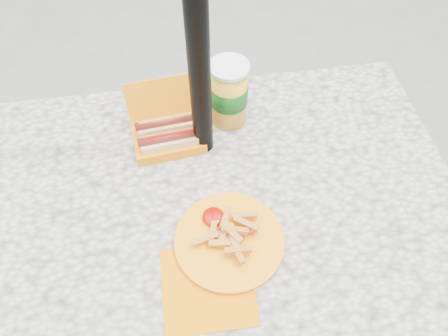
{
  "coord_description": "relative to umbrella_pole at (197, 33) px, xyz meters",
  "views": [
    {
      "loc": [
        -0.06,
        -0.56,
        1.64
      ],
      "look_at": [
        0.04,
        0.04,
        0.8
      ],
      "focal_mm": 35.0,
      "sensor_mm": 36.0,
      "label": 1
    }
  ],
  "objects": [
    {
      "name": "fries_plate",
      "position": [
        0.01,
        -0.29,
        -0.34
      ],
      "size": [
        0.28,
        0.31,
        0.05
      ],
      "rotation": [
        0.0,
        0.0,
        -0.29
      ],
      "color": "orange",
      "rests_on": "picnic_table"
    },
    {
      "name": "soda_cup",
      "position": [
        0.08,
        0.08,
        -0.26
      ],
      "size": [
        0.1,
        0.1,
        0.19
      ],
      "rotation": [
        0.0,
        0.0,
        -0.13
      ],
      "color": "yellow",
      "rests_on": "picnic_table"
    },
    {
      "name": "picnic_table",
      "position": [
        0.0,
        -0.16,
        -0.46
      ],
      "size": [
        1.2,
        0.8,
        0.75
      ],
      "color": "beige",
      "rests_on": "ground"
    },
    {
      "name": "umbrella_pole",
      "position": [
        0.0,
        0.0,
        0.0
      ],
      "size": [
        0.05,
        0.05,
        2.2
      ],
      "primitive_type": "cylinder",
      "color": "black",
      "rests_on": "ground"
    },
    {
      "name": "ground",
      "position": [
        0.0,
        -0.16,
        -1.1
      ],
      "size": [
        60.0,
        60.0,
        0.0
      ],
      "primitive_type": "plane",
      "color": "slate"
    },
    {
      "name": "hotdog_box",
      "position": [
        -0.09,
        0.03,
        -0.32
      ],
      "size": [
        0.19,
        0.17,
        0.14
      ],
      "rotation": [
        0.0,
        0.0,
        0.09
      ],
      "color": "#FF950A",
      "rests_on": "picnic_table"
    }
  ]
}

